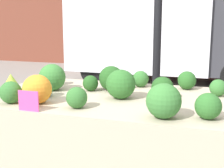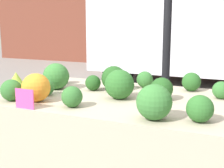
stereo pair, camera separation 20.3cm
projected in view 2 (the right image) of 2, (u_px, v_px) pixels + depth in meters
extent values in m
cylinder|color=black|center=(167.00, 35.00, 2.70)|extent=(0.07, 0.07, 2.43)
cube|color=silver|center=(167.00, 17.00, 6.89)|extent=(2.98, 2.01, 2.28)
cylinder|color=black|center=(118.00, 70.00, 6.70)|extent=(0.67, 0.22, 0.67)
cylinder|color=black|center=(143.00, 61.00, 8.16)|extent=(0.67, 0.22, 0.67)
cube|color=tan|center=(112.00, 98.00, 2.05)|extent=(1.64, 0.99, 0.03)
cube|color=tan|center=(74.00, 163.00, 1.66)|extent=(1.64, 0.01, 0.47)
cylinder|color=black|center=(55.00, 125.00, 2.83)|extent=(0.05, 0.05, 0.82)
sphere|color=orange|center=(36.00, 88.00, 1.88)|extent=(0.17, 0.17, 0.17)
cone|color=#93B238|center=(16.00, 81.00, 2.21)|extent=(0.16, 0.16, 0.13)
sphere|color=#336B2D|center=(72.00, 97.00, 1.77)|extent=(0.12, 0.12, 0.12)
sphere|color=#285B23|center=(191.00, 82.00, 2.19)|extent=(0.13, 0.13, 0.13)
sphere|color=#387533|center=(154.00, 102.00, 1.53)|extent=(0.18, 0.18, 0.18)
sphere|color=#23511E|center=(114.00, 78.00, 2.20)|extent=(0.17, 0.17, 0.17)
sphere|color=#2D6628|center=(62.00, 76.00, 2.44)|extent=(0.12, 0.12, 0.12)
sphere|color=#387533|center=(46.00, 87.00, 2.06)|extent=(0.11, 0.11, 0.11)
sphere|color=#387533|center=(56.00, 76.00, 2.24)|extent=(0.19, 0.19, 0.19)
sphere|color=#23511E|center=(93.00, 83.00, 2.20)|extent=(0.11, 0.11, 0.11)
sphere|color=#336B2D|center=(145.00, 79.00, 2.30)|extent=(0.12, 0.12, 0.12)
sphere|color=#2D6628|center=(200.00, 109.00, 1.50)|extent=(0.13, 0.13, 0.13)
sphere|color=#336B2D|center=(11.00, 90.00, 1.91)|extent=(0.13, 0.13, 0.13)
sphere|color=#23511E|center=(162.00, 89.00, 1.93)|extent=(0.14, 0.14, 0.14)
sphere|color=#336B2D|center=(221.00, 90.00, 1.96)|extent=(0.11, 0.11, 0.11)
sphere|color=#2D6628|center=(119.00, 84.00, 1.95)|extent=(0.19, 0.19, 0.19)
cube|color=#EF4793|center=(25.00, 99.00, 1.73)|extent=(0.12, 0.01, 0.11)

